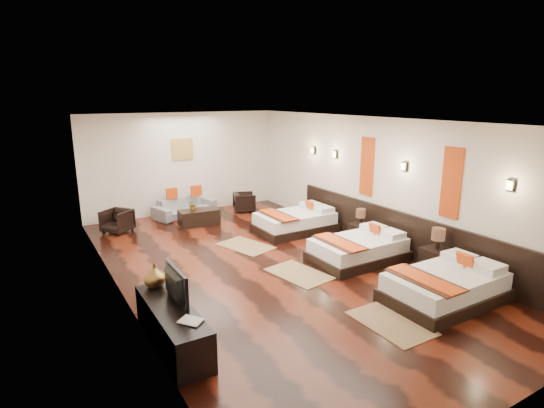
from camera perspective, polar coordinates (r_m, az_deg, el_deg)
floor at (r=8.56m, az=-0.42°, el=-8.12°), size 5.50×9.50×0.01m
ceiling at (r=7.93m, az=-0.45°, el=10.95°), size 5.50×9.50×0.01m
back_wall at (r=12.39m, az=-11.67°, el=5.28°), size 5.50×0.01×2.80m
left_wall at (r=7.19m, az=-19.71°, el=-1.54°), size 0.01×9.50×2.80m
right_wall at (r=9.78m, az=13.61°, el=2.88°), size 0.01×9.50×2.80m
headboard_panel at (r=9.45m, az=16.48°, el=-3.65°), size 0.08×6.60×0.90m
bed_near at (r=7.62m, az=21.95°, el=-10.02°), size 1.94×1.22×0.74m
bed_mid at (r=8.90m, az=11.38°, el=-5.83°), size 1.87×1.18×0.72m
bed_far at (r=10.60m, az=3.14°, el=-2.31°), size 1.89×1.19×0.72m
nightstand_a at (r=8.60m, az=20.82°, el=-6.72°), size 0.45×0.45×0.89m
nightstand_b at (r=9.94m, az=11.50°, el=-3.52°), size 0.40×0.40×0.79m
jute_mat_near at (r=6.78m, az=15.39°, el=-14.88°), size 0.75×1.20×0.01m
jute_mat_mid at (r=8.19m, az=3.56°, el=-9.16°), size 0.94×1.31×0.01m
jute_mat_far at (r=9.63m, az=-3.49°, el=-5.53°), size 1.07×1.37×0.01m
tv_console at (r=6.08m, az=-12.99°, el=-15.39°), size 0.50×1.80×0.55m
tv at (r=5.99m, az=-13.23°, el=-10.42°), size 0.11×0.82×0.47m
book at (r=5.47m, az=-11.25°, el=-15.39°), size 0.33×0.35×0.03m
figurine at (r=6.52m, az=-15.24°, el=-9.08°), size 0.35×0.35×0.34m
sofa at (r=12.22m, az=-11.42°, el=-0.31°), size 1.90×1.21×0.52m
armchair_left at (r=11.14m, az=-19.75°, el=-2.13°), size 0.86×0.86×0.57m
armchair_right at (r=12.42m, az=-3.67°, el=0.25°), size 0.75×0.74×0.54m
coffee_table at (r=11.28m, az=-9.60°, el=-1.73°), size 1.03×0.57×0.40m
table_plant at (r=11.19m, az=-10.39°, el=-0.07°), size 0.27×0.24×0.29m
orange_panel_a at (r=8.49m, az=22.58°, el=2.59°), size 0.04×0.40×1.30m
orange_panel_b at (r=9.93m, az=12.42°, el=4.87°), size 0.04×0.40×1.30m
sconce_near at (r=7.85m, az=28.95°, el=2.17°), size 0.07×0.12×0.18m
sconce_mid at (r=9.13m, az=17.07°, el=4.75°), size 0.07×0.12×0.18m
sconce_far at (r=10.71m, az=8.33°, el=6.51°), size 0.07×0.12×0.18m
sconce_lounge at (r=11.42m, az=5.47°, el=7.05°), size 0.07×0.12×0.18m
gold_artwork at (r=12.32m, az=-11.73°, el=7.10°), size 0.60×0.04×0.60m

